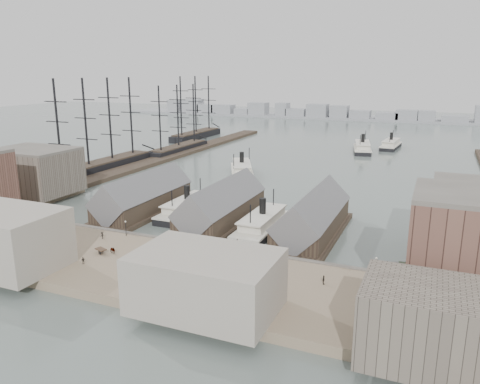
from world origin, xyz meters
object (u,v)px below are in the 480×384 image
at_px(horse_cart_left, 28,226).
at_px(horse_cart_center, 109,250).
at_px(ferry_docked_west, 187,207).
at_px(tram, 402,284).
at_px(horse_cart_right, 201,270).

height_order(horse_cart_left, horse_cart_center, horse_cart_center).
relative_size(ferry_docked_west, tram, 2.30).
bearing_deg(tram, ferry_docked_west, 145.65).
height_order(ferry_docked_west, horse_cart_center, ferry_docked_west).
bearing_deg(tram, horse_cart_left, 173.23).
distance_m(tram, horse_cart_right, 38.44).
relative_size(tram, horse_cart_right, 2.38).
height_order(ferry_docked_west, horse_cart_left, ferry_docked_west).
bearing_deg(horse_cart_left, tram, -48.42).
bearing_deg(ferry_docked_west, horse_cart_right, -57.49).
bearing_deg(horse_cart_right, tram, -61.26).
xyz_separation_m(horse_cart_left, horse_cart_center, (30.14, -5.55, 0.07)).
distance_m(horse_cart_left, horse_cart_right, 54.46).
bearing_deg(horse_cart_right, horse_cart_left, 101.88).
height_order(horse_cart_left, horse_cart_right, horse_cart_right).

